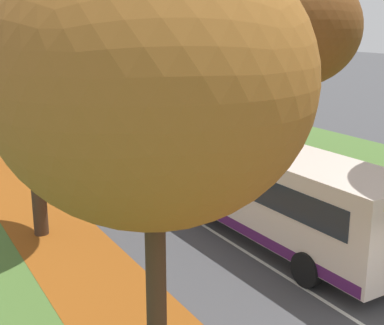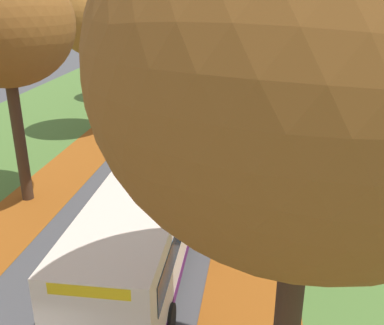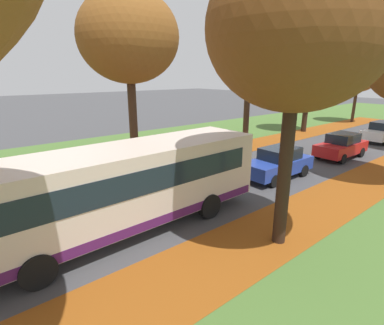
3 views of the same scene
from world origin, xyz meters
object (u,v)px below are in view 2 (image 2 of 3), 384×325
object	(u,v)px
tree_right_mid	(283,34)
tree_left_distant	(165,19)
tree_left_mid	(96,20)
tree_right_nearest	(312,69)
tree_left_near	(2,24)
streetlamp_right	(237,113)
tree_right_distant	(271,3)
bus	(148,217)
tree_right_near	(281,49)
car_blue_lead	(191,149)
tree_left_far	(134,6)
car_white_third_in_line	(220,89)
car_black_fourth_in_line	(226,74)
car_red_following	(212,114)
tree_right_far	(268,26)

from	to	relation	value
tree_right_mid	tree_left_distant	bearing A→B (deg)	119.02
tree_left_mid	tree_right_nearest	distance (m)	21.73
tree_left_near	streetlamp_right	size ratio (longest dim) A/B	1.60
tree_right_distant	streetlamp_right	bearing A→B (deg)	-92.98
tree_left_distant	bus	world-z (taller)	tree_left_distant
bus	tree_left_distant	bearing A→B (deg)	100.86
tree_left_mid	tree_left_distant	xyz separation A→B (m)	(0.05, 18.59, -1.21)
tree_right_near	car_blue_lead	distance (m)	8.71
tree_right_near	bus	size ratio (longest dim) A/B	0.84
tree_right_nearest	car_blue_lead	bearing A→B (deg)	105.10
tree_left_far	tree_left_distant	xyz separation A→B (m)	(0.27, 9.85, -1.58)
tree_left_near	tree_right_nearest	world-z (taller)	tree_right_nearest
streetlamp_right	car_blue_lead	size ratio (longest dim) A/B	1.42
tree_left_mid	car_white_third_in_line	distance (m)	12.82
tree_right_distant	bus	bearing A→B (deg)	-96.83
tree_left_far	tree_right_mid	bearing A→B (deg)	-40.00
car_white_third_in_line	bus	bearing A→B (deg)	-90.15
tree_left_near	tree_left_mid	size ratio (longest dim) A/B	1.10
car_black_fourth_in_line	streetlamp_right	bearing A→B (deg)	-84.33
bus	car_black_fourth_in_line	distance (m)	29.21
tree_right_nearest	tree_right_near	bearing A→B (deg)	90.54
tree_left_near	car_white_third_in_line	bearing A→B (deg)	71.72
tree_left_distant	tree_right_nearest	xyz separation A→B (m)	(10.09, -37.79, 2.03)
car_red_following	tree_left_far	bearing A→B (deg)	134.88
tree_left_mid	tree_right_far	world-z (taller)	tree_left_mid
tree_left_near	tree_left_far	size ratio (longest dim) A/B	1.05
tree_left_far	streetlamp_right	world-z (taller)	tree_left_far
tree_left_far	car_white_third_in_line	xyz separation A→B (m)	(6.47, 0.83, -6.16)
tree_left_far	tree_right_distant	distance (m)	13.92
tree_right_nearest	car_black_fourth_in_line	distance (m)	35.82
tree_left_mid	tree_left_far	size ratio (longest dim) A/B	0.96
tree_left_near	tree_left_far	world-z (taller)	tree_left_near
tree_left_mid	car_white_third_in_line	world-z (taller)	tree_left_mid
tree_right_near	tree_right_mid	world-z (taller)	tree_right_near
car_black_fourth_in_line	tree_right_nearest	bearing A→B (deg)	-83.60
car_white_third_in_line	tree_right_nearest	bearing A→B (deg)	-82.30
tree_left_mid	car_white_third_in_line	bearing A→B (deg)	56.85
tree_left_far	car_red_following	xyz separation A→B (m)	(6.70, -6.72, -6.16)
tree_left_mid	tree_left_distant	world-z (taller)	tree_left_mid
tree_left_mid	tree_right_near	size ratio (longest dim) A/B	0.99
tree_right_distant	car_blue_lead	distance (m)	23.88
tree_right_nearest	car_red_following	world-z (taller)	tree_right_nearest
tree_left_mid	bus	bearing A→B (deg)	-65.21
tree_left_mid	tree_right_mid	bearing A→B (deg)	-1.41
tree_left_near	car_blue_lead	size ratio (longest dim) A/B	2.27
tree_left_far	car_black_fourth_in_line	xyz separation A→B (m)	(6.44, 7.04, -6.16)
streetlamp_right	car_black_fourth_in_line	size ratio (longest dim) A/B	1.41
tree_left_far	car_blue_lead	world-z (taller)	tree_left_far
streetlamp_right	tree_left_far	bearing A→B (deg)	117.50
car_blue_lead	car_black_fourth_in_line	bearing A→B (deg)	89.90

